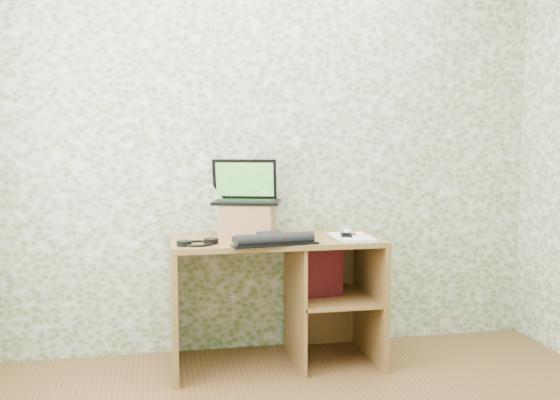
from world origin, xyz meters
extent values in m
plane|color=white|center=(0.00, 1.75, 1.30)|extent=(3.50, 0.00, 3.50)
cube|color=brown|center=(0.00, 1.44, 0.73)|extent=(1.20, 0.60, 0.03)
cube|color=brown|center=(-0.58, 1.44, 0.36)|extent=(0.03, 0.60, 0.72)
cube|color=brown|center=(0.58, 1.44, 0.36)|extent=(0.03, 0.60, 0.72)
cube|color=brown|center=(0.12, 1.44, 0.36)|extent=(0.02, 0.56, 0.72)
cube|color=brown|center=(0.35, 1.44, 0.38)|extent=(0.46, 0.56, 0.02)
cube|color=brown|center=(0.36, 1.73, 0.36)|extent=(0.48, 0.02, 0.72)
cube|color=olive|center=(-0.14, 1.58, 0.84)|extent=(0.37, 0.33, 0.19)
cube|color=black|center=(-0.14, 1.58, 0.94)|extent=(0.45, 0.37, 0.02)
cube|color=black|center=(-0.14, 1.57, 0.96)|extent=(0.36, 0.23, 0.00)
cube|color=black|center=(-0.14, 1.69, 1.07)|extent=(0.39, 0.17, 0.24)
cube|color=#255C1A|center=(-0.14, 1.69, 1.07)|extent=(0.35, 0.14, 0.21)
cube|color=black|center=(-0.05, 1.29, 0.77)|extent=(0.44, 0.21, 0.03)
cube|color=black|center=(-0.05, 1.29, 0.78)|extent=(0.15, 0.15, 0.05)
cylinder|color=black|center=(-0.05, 1.18, 0.78)|extent=(0.44, 0.13, 0.07)
cube|color=black|center=(-0.05, 1.17, 0.76)|extent=(0.48, 0.16, 0.01)
torus|color=black|center=(-0.46, 1.28, 0.76)|extent=(0.21, 0.21, 0.01)
cylinder|color=black|center=(-0.53, 1.25, 0.76)|extent=(0.08, 0.08, 0.03)
cylinder|color=black|center=(-0.38, 1.30, 0.76)|extent=(0.08, 0.08, 0.03)
cube|color=silver|center=(0.42, 1.33, 0.76)|extent=(0.22, 0.31, 0.01)
ellipsoid|color=silver|center=(0.40, 1.33, 0.78)|extent=(0.10, 0.13, 0.04)
cylinder|color=black|center=(0.45, 1.41, 0.77)|extent=(0.01, 0.14, 0.01)
cube|color=maroon|center=(0.27, 1.44, 0.55)|extent=(0.28, 0.14, 0.32)
camera|label=1|loc=(-0.66, -2.08, 1.32)|focal=40.00mm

